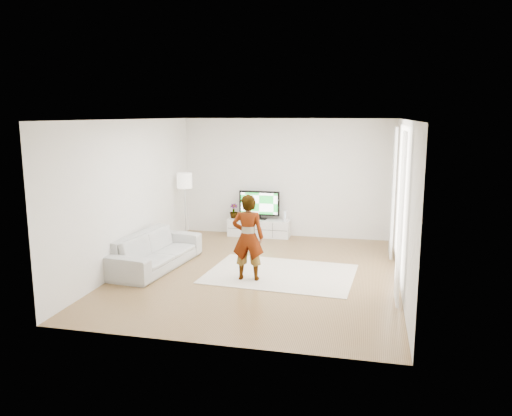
% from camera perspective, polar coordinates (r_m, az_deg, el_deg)
% --- Properties ---
extents(floor, '(6.00, 6.00, 0.00)m').
position_cam_1_polar(floor, '(9.32, 0.37, -7.41)').
color(floor, olive).
rests_on(floor, ground).
extents(ceiling, '(6.00, 6.00, 0.00)m').
position_cam_1_polar(ceiling, '(8.86, 0.40, 10.08)').
color(ceiling, white).
rests_on(ceiling, wall_back).
extents(wall_left, '(0.02, 6.00, 2.80)m').
position_cam_1_polar(wall_left, '(9.82, -14.01, 1.61)').
color(wall_left, silver).
rests_on(wall_left, floor).
extents(wall_right, '(0.02, 6.00, 2.80)m').
position_cam_1_polar(wall_right, '(8.80, 16.50, 0.47)').
color(wall_right, silver).
rests_on(wall_right, floor).
extents(wall_back, '(5.00, 0.02, 2.80)m').
position_cam_1_polar(wall_back, '(11.90, 3.50, 3.44)').
color(wall_back, silver).
rests_on(wall_back, floor).
extents(wall_front, '(5.00, 0.02, 2.80)m').
position_cam_1_polar(wall_front, '(6.15, -5.66, -3.41)').
color(wall_front, silver).
rests_on(wall_front, floor).
extents(window, '(0.01, 2.60, 2.50)m').
position_cam_1_polar(window, '(9.08, 16.27, 1.11)').
color(window, white).
rests_on(window, wall_right).
extents(curtain_near, '(0.04, 0.70, 2.60)m').
position_cam_1_polar(curtain_near, '(7.82, 16.18, -1.12)').
color(curtain_near, white).
rests_on(curtain_near, floor).
extents(curtain_far, '(0.04, 0.70, 2.60)m').
position_cam_1_polar(curtain_far, '(10.38, 15.40, 1.74)').
color(curtain_far, white).
rests_on(curtain_far, floor).
extents(media_console, '(1.48, 0.42, 0.42)m').
position_cam_1_polar(media_console, '(11.99, 0.35, -2.26)').
color(media_console, silver).
rests_on(media_console, floor).
extents(television, '(0.98, 0.19, 0.68)m').
position_cam_1_polar(television, '(11.90, 0.38, 0.48)').
color(television, black).
rests_on(television, media_console).
extents(game_console, '(0.07, 0.18, 0.24)m').
position_cam_1_polar(game_console, '(11.80, 3.43, -0.86)').
color(game_console, white).
rests_on(game_console, media_console).
extents(potted_plant, '(0.23, 0.23, 0.35)m').
position_cam_1_polar(potted_plant, '(12.06, -2.57, -0.33)').
color(potted_plant, '#3F7238').
rests_on(potted_plant, media_console).
extents(rug, '(2.77, 2.08, 0.01)m').
position_cam_1_polar(rug, '(9.25, 2.81, -7.51)').
color(rug, beige).
rests_on(rug, floor).
extents(player, '(0.59, 0.42, 1.52)m').
position_cam_1_polar(player, '(8.73, -0.92, -3.37)').
color(player, '#334772').
rests_on(player, rug).
extents(sofa, '(1.13, 2.34, 0.66)m').
position_cam_1_polar(sofa, '(9.75, -11.41, -4.78)').
color(sofa, '#BBBBB6').
rests_on(sofa, floor).
extents(floor_lamp, '(0.35, 0.35, 1.57)m').
position_cam_1_polar(floor_lamp, '(11.54, -8.17, 2.77)').
color(floor_lamp, silver).
rests_on(floor_lamp, floor).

